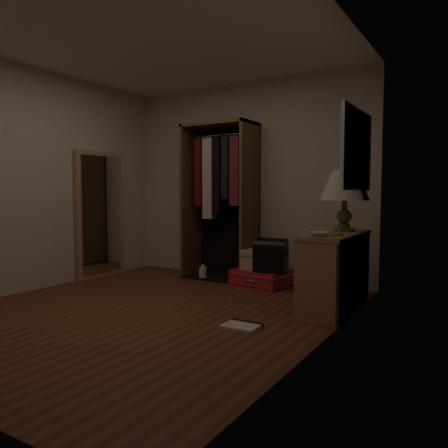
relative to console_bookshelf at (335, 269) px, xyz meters
The scene contains 13 objects.
ground 1.89m from the console_bookshelf, 146.44° to the right, with size 4.00×4.00×0.00m, color #532B17.
room_walls 2.08m from the console_bookshelf, 146.27° to the right, with size 3.52×4.02×2.60m.
console_bookshelf is the anchor object (origin of this frame).
open_wardrobe 2.09m from the console_bookshelf, 157.08° to the left, with size 0.95×0.50×2.05m.
floor_mirror 3.27m from the console_bookshelf, behind, with size 0.06×0.80×1.70m.
pink_suitcase 1.28m from the console_bookshelf, 152.36° to the left, with size 0.72×0.56×0.20m.
train_case 1.33m from the console_bookshelf, 152.97° to the left, with size 0.39×0.31×0.26m.
black_bag 1.07m from the console_bookshelf, 151.45° to the left, with size 0.41×0.30×0.41m.
table_lamp 0.85m from the console_bookshelf, 89.76° to the left, with size 0.58×0.58×0.62m.
brass_tray 0.43m from the console_bookshelf, 89.73° to the right, with size 0.28×0.28×0.02m.
ceramic_bowl 0.53m from the console_bookshelf, 97.33° to the right, with size 0.18×0.18×0.04m, color #B3D7B3.
white_jug 2.07m from the console_bookshelf, 163.58° to the left, with size 0.11×0.11×0.19m.
floor_book 1.17m from the console_bookshelf, 116.66° to the right, with size 0.31×0.25×0.03m.
Camera 1 is at (2.81, -3.17, 1.15)m, focal length 35.00 mm.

